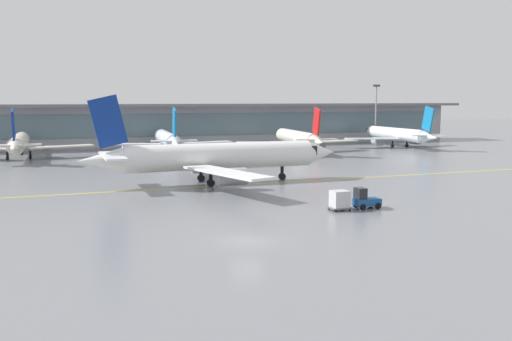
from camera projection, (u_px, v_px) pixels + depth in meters
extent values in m
plane|color=slate|center=(248.00, 241.00, 43.01)|extent=(400.00, 400.00, 0.00)
cube|color=yellow|center=(225.00, 185.00, 70.47)|extent=(109.92, 4.82, 0.01)
cube|color=#9EA3A8|center=(129.00, 127.00, 126.74)|extent=(160.02, 8.00, 9.00)
cube|color=slate|center=(131.00, 125.00, 122.84)|extent=(153.62, 0.16, 5.04)
cube|color=slate|center=(129.00, 105.00, 124.71)|extent=(166.42, 11.00, 0.60)
cylinder|color=silver|center=(19.00, 143.00, 101.65)|extent=(3.21, 20.20, 2.80)
cone|color=silver|center=(22.00, 138.00, 112.64)|extent=(2.73, 3.41, 2.66)
cube|color=black|center=(22.00, 137.00, 110.50)|extent=(2.23, 2.56, 0.98)
cone|color=silver|center=(14.00, 148.00, 90.13)|extent=(2.47, 4.53, 2.38)
cube|color=silver|center=(61.00, 146.00, 102.57)|extent=(11.78, 5.93, 0.23)
cylinder|color=#999EA3|center=(48.00, 151.00, 103.06)|extent=(1.79, 3.00, 1.73)
cube|color=navy|center=(13.00, 124.00, 90.49)|extent=(0.37, 3.78, 5.27)
cube|color=silver|center=(1.00, 145.00, 90.55)|extent=(4.15, 2.06, 0.20)
cube|color=silver|center=(28.00, 145.00, 91.90)|extent=(4.15, 2.06, 0.20)
cylinder|color=black|center=(22.00, 151.00, 108.51)|extent=(0.36, 0.36, 1.48)
cylinder|color=black|center=(22.00, 153.00, 108.56)|extent=(0.47, 0.75, 0.74)
cylinder|color=black|center=(7.00, 156.00, 99.76)|extent=(0.36, 0.36, 1.48)
cylinder|color=black|center=(8.00, 158.00, 99.80)|extent=(0.47, 0.75, 0.74)
cylinder|color=black|center=(30.00, 155.00, 101.01)|extent=(0.36, 0.36, 1.48)
cylinder|color=black|center=(30.00, 157.00, 101.05)|extent=(0.47, 0.75, 0.74)
cylinder|color=silver|center=(167.00, 139.00, 111.23)|extent=(3.63, 20.24, 2.80)
cone|color=silver|center=(160.00, 135.00, 122.44)|extent=(2.79, 3.46, 2.66)
cube|color=black|center=(161.00, 134.00, 120.26)|extent=(2.28, 2.61, 0.98)
cone|color=silver|center=(175.00, 144.00, 99.49)|extent=(2.56, 4.57, 2.38)
cube|color=silver|center=(131.00, 144.00, 107.81)|extent=(11.76, 6.14, 0.23)
cylinder|color=#999EA3|center=(142.00, 147.00, 109.72)|extent=(1.85, 3.03, 1.73)
cube|color=silver|center=(204.00, 143.00, 111.70)|extent=(11.82, 5.28, 0.23)
cylinder|color=#999EA3|center=(192.00, 146.00, 112.35)|extent=(1.85, 3.03, 1.73)
cube|color=#1472B2|center=(174.00, 122.00, 99.86)|extent=(0.45, 3.78, 5.27)
cube|color=silver|center=(163.00, 141.00, 100.04)|extent=(4.19, 2.14, 0.20)
cube|color=silver|center=(186.00, 140.00, 101.16)|extent=(4.19, 2.14, 0.20)
cylinder|color=black|center=(163.00, 147.00, 118.23)|extent=(0.36, 0.36, 1.48)
cylinder|color=black|center=(163.00, 148.00, 118.28)|extent=(0.48, 0.76, 0.74)
cylinder|color=black|center=(158.00, 151.00, 109.42)|extent=(0.36, 0.36, 1.48)
cylinder|color=black|center=(158.00, 152.00, 109.47)|extent=(0.48, 0.76, 0.74)
cylinder|color=black|center=(178.00, 150.00, 110.45)|extent=(0.36, 0.36, 1.48)
cylinder|color=black|center=(178.00, 152.00, 110.50)|extent=(0.48, 0.76, 0.74)
cylinder|color=silver|center=(297.00, 137.00, 114.95)|extent=(4.16, 20.29, 2.80)
cone|color=silver|center=(280.00, 134.00, 126.24)|extent=(2.88, 3.53, 2.66)
cube|color=black|center=(283.00, 133.00, 124.05)|extent=(2.35, 2.66, 0.98)
cone|color=silver|center=(318.00, 142.00, 103.12)|extent=(2.68, 4.63, 2.38)
cube|color=silver|center=(265.00, 143.00, 111.71)|extent=(11.73, 6.41, 0.23)
cylinder|color=#999EA3|center=(274.00, 146.00, 113.56)|extent=(1.93, 3.07, 1.73)
cube|color=silver|center=(332.00, 141.00, 115.23)|extent=(11.82, 5.00, 0.23)
cylinder|color=#999EA3|center=(320.00, 145.00, 115.95)|extent=(1.93, 3.07, 1.73)
cube|color=red|center=(317.00, 121.00, 103.50)|extent=(0.55, 3.78, 5.27)
cube|color=silver|center=(305.00, 139.00, 103.74)|extent=(4.24, 2.25, 0.20)
cube|color=silver|center=(326.00, 139.00, 104.75)|extent=(4.24, 2.25, 0.20)
cylinder|color=black|center=(286.00, 145.00, 122.00)|extent=(0.36, 0.36, 1.48)
cylinder|color=black|center=(286.00, 147.00, 122.05)|extent=(0.50, 0.77, 0.74)
cylinder|color=black|center=(290.00, 149.00, 113.18)|extent=(0.36, 0.36, 1.48)
cylinder|color=black|center=(290.00, 151.00, 113.23)|extent=(0.50, 0.77, 0.74)
cylinder|color=black|center=(308.00, 148.00, 114.11)|extent=(0.36, 0.36, 1.48)
cylinder|color=black|center=(308.00, 150.00, 114.16)|extent=(0.50, 0.77, 0.74)
cylinder|color=white|center=(396.00, 134.00, 126.43)|extent=(3.31, 20.21, 2.80)
cone|color=white|center=(368.00, 131.00, 137.41)|extent=(2.74, 3.42, 2.66)
cube|color=black|center=(373.00, 130.00, 135.27)|extent=(2.25, 2.57, 0.98)
cone|color=white|center=(430.00, 137.00, 114.94)|extent=(2.49, 4.54, 2.38)
cube|color=white|center=(372.00, 139.00, 122.60)|extent=(11.81, 5.45, 0.23)
cylinder|color=#999EA3|center=(378.00, 141.00, 124.62)|extent=(1.80, 3.01, 1.73)
cube|color=white|center=(427.00, 137.00, 127.39)|extent=(11.78, 5.98, 0.23)
cylinder|color=#999EA3|center=(415.00, 140.00, 127.87)|extent=(1.80, 3.01, 1.73)
cube|color=#1472B2|center=(428.00, 119.00, 115.29)|extent=(0.39, 3.78, 5.27)
cube|color=white|center=(418.00, 135.00, 115.34)|extent=(4.16, 2.08, 0.20)
cube|color=white|center=(435.00, 135.00, 116.72)|extent=(4.16, 2.08, 0.20)
cylinder|color=black|center=(378.00, 141.00, 133.29)|extent=(0.36, 0.36, 1.48)
cylinder|color=black|center=(378.00, 143.00, 133.34)|extent=(0.47, 0.75, 0.74)
cylinder|color=black|center=(392.00, 144.00, 124.54)|extent=(0.36, 0.36, 1.48)
cylinder|color=black|center=(392.00, 146.00, 124.58)|extent=(0.47, 0.75, 0.74)
cylinder|color=black|center=(407.00, 144.00, 125.80)|extent=(0.36, 0.36, 1.48)
cylinder|color=black|center=(407.00, 145.00, 125.85)|extent=(0.47, 0.75, 0.74)
cylinder|color=white|center=(221.00, 156.00, 71.91)|extent=(24.61, 4.39, 3.40)
cone|color=white|center=(321.00, 152.00, 76.89)|extent=(4.21, 3.39, 3.23)
cube|color=black|center=(303.00, 150.00, 75.89)|extent=(3.17, 2.77, 1.19)
cone|color=white|center=(100.00, 161.00, 66.69)|extent=(5.55, 3.11, 2.89)
cube|color=white|center=(189.00, 157.00, 79.41)|extent=(6.43, 14.36, 0.28)
cylinder|color=#999EA3|center=(205.00, 166.00, 77.46)|extent=(3.68, 2.25, 2.10)
cube|color=white|center=(226.00, 172.00, 63.25)|extent=(7.45, 14.30, 0.28)
cylinder|color=#999EA3|center=(231.00, 177.00, 66.50)|extent=(3.68, 2.25, 2.10)
cube|color=navy|center=(108.00, 122.00, 66.48)|extent=(4.60, 0.55, 6.40)
cube|color=white|center=(110.00, 154.00, 69.47)|extent=(2.60, 5.10, 0.24)
cube|color=white|center=(115.00, 158.00, 64.82)|extent=(2.60, 5.10, 0.24)
cylinder|color=black|center=(282.00, 173.00, 75.23)|extent=(0.44, 0.44, 1.80)
cylinder|color=black|center=(282.00, 176.00, 75.29)|extent=(0.92, 0.59, 0.90)
cylinder|color=black|center=(201.00, 175.00, 73.68)|extent=(0.44, 0.44, 1.80)
cylinder|color=black|center=(201.00, 178.00, 73.74)|extent=(0.92, 0.59, 0.90)
cylinder|color=black|center=(211.00, 179.00, 69.41)|extent=(0.44, 0.44, 1.80)
cylinder|color=black|center=(211.00, 183.00, 69.47)|extent=(0.92, 0.59, 0.90)
cube|color=#194C8C|center=(367.00, 202.00, 55.73)|extent=(2.64, 1.47, 0.70)
cube|color=#1E2328|center=(360.00, 193.00, 55.37)|extent=(0.93, 1.26, 1.10)
cylinder|color=black|center=(370.00, 204.00, 56.72)|extent=(0.61, 0.24, 0.60)
cylinder|color=black|center=(378.00, 206.00, 55.41)|extent=(0.61, 0.24, 0.60)
cylinder|color=black|center=(356.00, 205.00, 56.14)|extent=(0.61, 0.24, 0.60)
cylinder|color=black|center=(363.00, 207.00, 54.84)|extent=(0.61, 0.24, 0.60)
cube|color=#595B60|center=(339.00, 208.00, 54.76)|extent=(2.14, 1.66, 0.12)
cube|color=silver|center=(340.00, 199.00, 54.65)|extent=(1.64, 1.54, 1.60)
cylinder|color=black|center=(343.00, 207.00, 55.68)|extent=(0.22, 0.11, 0.22)
cylinder|color=black|center=(350.00, 210.00, 54.38)|extent=(0.22, 0.11, 0.22)
cylinder|color=black|center=(329.00, 208.00, 55.18)|extent=(0.22, 0.11, 0.22)
cylinder|color=black|center=(336.00, 211.00, 53.87)|extent=(0.22, 0.11, 0.22)
cylinder|color=gray|center=(376.00, 115.00, 135.49)|extent=(0.36, 0.36, 13.60)
cube|color=#3F3F42|center=(376.00, 86.00, 134.59)|extent=(1.80, 0.30, 0.50)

